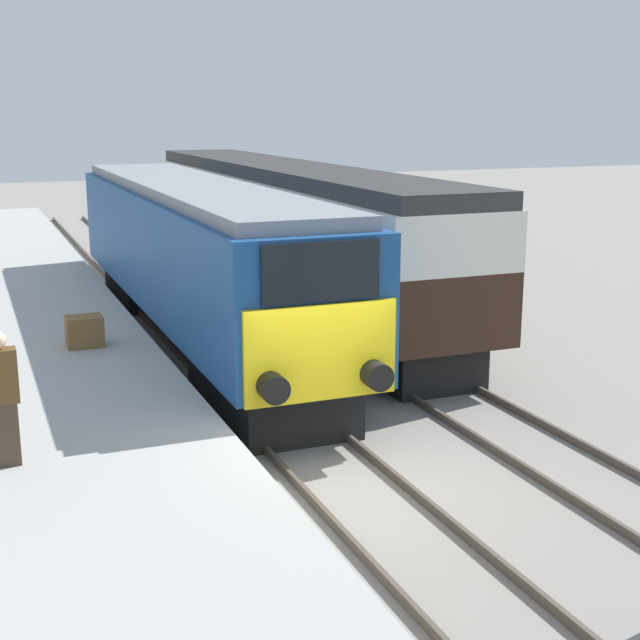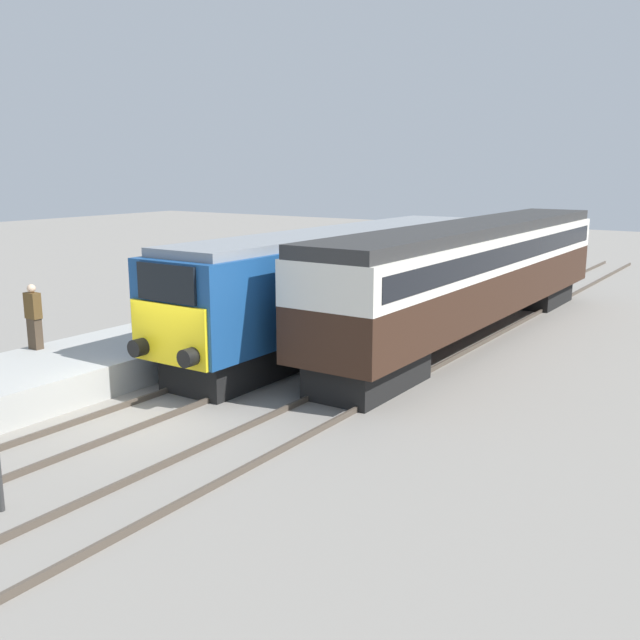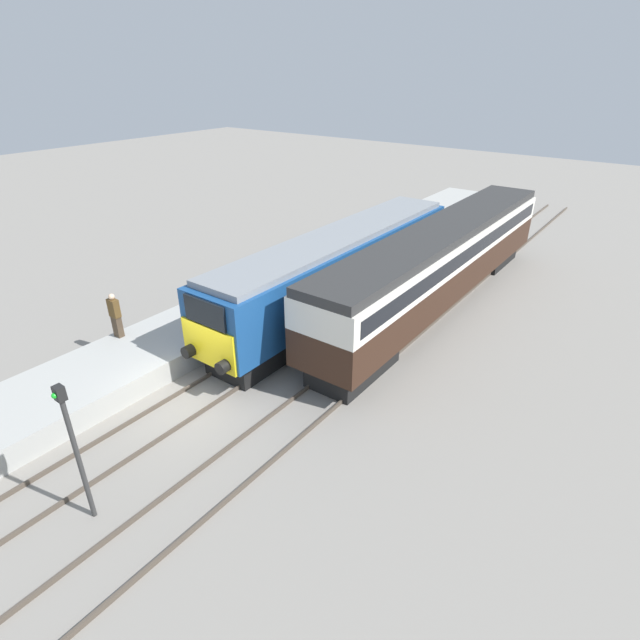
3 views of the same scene
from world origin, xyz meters
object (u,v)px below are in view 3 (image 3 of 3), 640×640
person_on_platform (115,315)px  signal_post (74,444)px  passenger_carriage (441,258)px  locomotive (340,268)px  luggage_crate (254,292)px

person_on_platform → signal_post: signal_post is taller
passenger_carriage → signal_post: size_ratio=4.76×
passenger_carriage → locomotive: bearing=-136.7°
person_on_platform → signal_post: 8.19m
person_on_platform → luggage_crate: size_ratio=2.56×
locomotive → person_on_platform: size_ratio=8.96×
locomotive → signal_post: size_ratio=4.06×
locomotive → luggage_crate: size_ratio=22.95×
passenger_carriage → signal_post: 16.76m
locomotive → luggage_crate: bearing=-138.2°
passenger_carriage → luggage_crate: bearing=-137.3°
passenger_carriage → luggage_crate: 8.63m
signal_post → person_on_platform: bearing=140.9°
locomotive → luggage_crate: (-2.88, -2.58, -0.99)m
person_on_platform → passenger_carriage: bearing=55.1°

